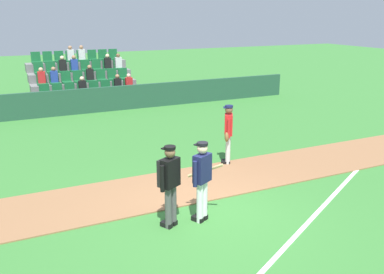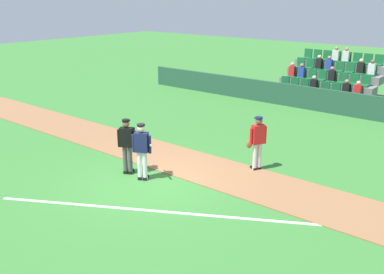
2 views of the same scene
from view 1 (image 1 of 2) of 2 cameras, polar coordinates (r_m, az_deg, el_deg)
name	(u,v)px [view 1 (image 1 of 2)]	position (r m, az deg, el deg)	size (l,w,h in m)	color
ground_plane	(207,217)	(9.34, 2.09, -10.76)	(80.00, 80.00, 0.00)	#387A33
infield_dirt_path	(176,187)	(10.78, -2.23, -6.79)	(28.00, 2.21, 0.03)	#936642
foul_line_chalk	(329,200)	(10.59, 18.13, -8.16)	(12.00, 0.10, 0.01)	white
dugout_fence	(94,100)	(19.13, -13.20, 4.89)	(20.00, 0.16, 1.11)	#234C38
stadium_bleachers	(83,88)	(21.31, -14.56, 6.53)	(5.00, 3.80, 2.70)	slate
batter_navy_jersey	(202,178)	(8.78, 1.38, -5.66)	(0.74, 0.70, 1.76)	white
umpire_home_plate	(170,182)	(8.55, -3.07, -6.09)	(0.54, 0.45, 1.76)	#4C4C4C
runner_red_jersey	(228,132)	(12.14, 4.94, 0.61)	(0.47, 0.59, 1.76)	silver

